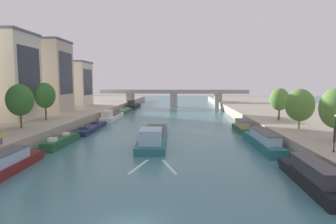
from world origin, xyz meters
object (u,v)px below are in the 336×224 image
object	(u,v)px
moored_boat_left_lone	(6,164)
moored_boat_left_near	(61,141)
moored_boat_left_second	(133,106)
lamppost_right_bank	(335,131)
barge_midriver	(154,136)
moored_boat_right_near	(263,140)
tree_left_end_of_row	(45,95)
bridge_far	(174,96)
tree_left_distant	(20,100)
moored_boat_left_far	(112,116)
tree_right_by_lamp	(279,99)
tree_right_second	(300,105)
moored_boat_right_second	(312,176)
moored_boat_right_far	(241,127)
moored_boat_left_downstream	(125,111)
tree_right_distant	(336,108)
person_on_quay	(1,137)
moored_boat_left_end	(91,128)

from	to	relation	value
moored_boat_left_lone	moored_boat_left_near	xyz separation A→B (m)	(0.16, 13.71, -0.32)
moored_boat_left_second	lamppost_right_bank	xyz separation A→B (m)	(35.76, -77.83, 3.67)
barge_midriver	moored_boat_right_near	size ratio (longest dim) A/B	1.56
barge_midriver	tree_left_end_of_row	bearing A→B (deg)	160.07
moored_boat_right_near	bridge_far	world-z (taller)	bridge_far
moored_boat_left_second	tree_left_distant	world-z (taller)	tree_left_distant
moored_boat_left_far	tree_right_by_lamp	size ratio (longest dim) A/B	2.60
tree_right_second	lamppost_right_bank	world-z (taller)	tree_right_second
moored_boat_right_second	tree_right_second	size ratio (longest dim) A/B	1.91
moored_boat_right_near	moored_boat_left_lone	bearing A→B (deg)	-156.60
moored_boat_left_far	moored_boat_right_far	size ratio (longest dim) A/B	1.65
moored_boat_right_second	tree_right_by_lamp	distance (m)	32.05
moored_boat_left_downstream	tree_right_by_lamp	bearing A→B (deg)	-42.65
moored_boat_left_near	moored_boat_right_second	distance (m)	35.45
moored_boat_left_downstream	tree_right_by_lamp	size ratio (longest dim) A/B	2.22
moored_boat_left_lone	moored_boat_left_far	size ratio (longest dim) A/B	0.76
barge_midriver	tree_right_distant	bearing A→B (deg)	-23.33
moored_boat_right_far	person_on_quay	xyz separation A→B (m)	(-34.19, -23.88, 2.28)
tree_right_by_lamp	moored_boat_right_near	bearing A→B (deg)	-116.41
tree_left_distant	tree_right_by_lamp	bearing A→B (deg)	14.83
moored_boat_left_end	moored_boat_left_second	distance (m)	51.55
moored_boat_right_second	tree_left_distant	xyz separation A→B (m)	(-39.34, 18.40, 5.99)
moored_boat_left_downstream	moored_boat_right_second	world-z (taller)	moored_boat_right_second
barge_midriver	moored_boat_left_downstream	world-z (taller)	barge_midriver
tree_right_second	lamppost_right_bank	xyz separation A→B (m)	(-2.72, -15.86, -1.61)
moored_boat_left_second	moored_boat_left_end	bearing A→B (deg)	-89.95
tree_right_second	tree_right_distant	bearing A→B (deg)	-88.45
moored_boat_right_far	tree_right_second	bearing A→B (deg)	-53.58
moored_boat_left_lone	tree_right_second	world-z (taller)	tree_right_second
moored_boat_right_far	moored_boat_left_second	bearing A→B (deg)	120.92
moored_boat_left_far	tree_right_second	size ratio (longest dim) A/B	2.56
tree_left_end_of_row	moored_boat_right_second	bearing A→B (deg)	-35.41
barge_midriver	tree_left_end_of_row	distance (m)	25.22
moored_boat_left_second	tree_left_end_of_row	size ratio (longest dim) A/B	2.09
moored_boat_left_second	tree_right_distant	distance (m)	82.22
bridge_far	moored_boat_left_near	bearing A→B (deg)	-102.48
tree_left_end_of_row	bridge_far	xyz separation A→B (m)	(24.31, 58.63, -2.85)
lamppost_right_bank	barge_midriver	bearing A→B (deg)	143.11
lamppost_right_bank	tree_right_by_lamp	bearing A→B (deg)	83.39
moored_boat_right_far	tree_right_distant	world-z (taller)	tree_right_distant
moored_boat_left_near	moored_boat_left_end	world-z (taller)	moored_boat_left_near
moored_boat_right_second	moored_boat_left_near	bearing A→B (deg)	152.93
moored_boat_left_lone	tree_left_end_of_row	world-z (taller)	tree_left_end_of_row
moored_boat_right_far	lamppost_right_bank	world-z (taller)	lamppost_right_bank
tree_right_second	moored_boat_left_downstream	bearing A→B (deg)	129.64
moored_boat_right_far	barge_midriver	bearing A→B (deg)	-150.19
tree_right_distant	tree_right_second	xyz separation A→B (m)	(-0.28, 10.33, -0.44)
barge_midriver	moored_boat_left_far	bearing A→B (deg)	117.26
tree_left_distant	tree_right_distant	size ratio (longest dim) A/B	1.06
moored_boat_left_second	moored_boat_left_downstream	bearing A→B (deg)	-90.11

